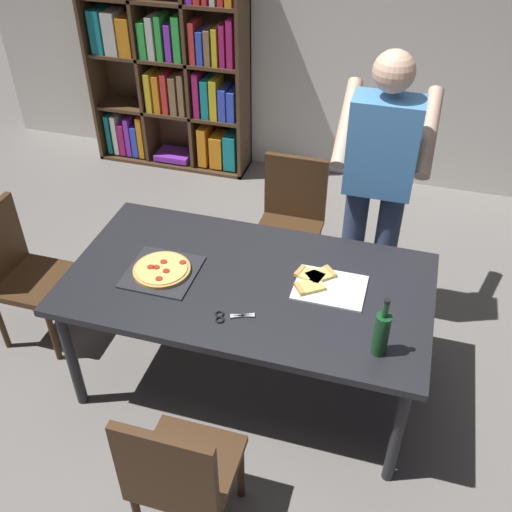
{
  "coord_description": "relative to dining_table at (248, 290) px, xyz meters",
  "views": [
    {
      "loc": [
        0.69,
        -2.24,
        2.73
      ],
      "look_at": [
        0.0,
        0.15,
        0.8
      ],
      "focal_mm": 41.57,
      "sensor_mm": 36.0,
      "label": 1
    }
  ],
  "objects": [
    {
      "name": "ground_plane",
      "position": [
        0.0,
        0.0,
        -0.69
      ],
      "size": [
        12.0,
        12.0,
        0.0
      ],
      "primitive_type": "plane",
      "color": "gray"
    },
    {
      "name": "back_wall",
      "position": [
        0.0,
        2.6,
        0.71
      ],
      "size": [
        6.4,
        0.1,
        2.8
      ],
      "primitive_type": "cube",
      "color": "silver",
      "rests_on": "ground_plane"
    },
    {
      "name": "dining_table",
      "position": [
        0.0,
        0.0,
        0.0
      ],
      "size": [
        1.89,
        1.02,
        0.75
      ],
      "color": "#232328",
      "rests_on": "ground_plane"
    },
    {
      "name": "chair_near_camera",
      "position": [
        -0.0,
        -0.99,
        -0.17
      ],
      "size": [
        0.42,
        0.42,
        0.9
      ],
      "color": "#472D19",
      "rests_on": "ground_plane"
    },
    {
      "name": "chair_far_side",
      "position": [
        0.0,
        0.99,
        -0.17
      ],
      "size": [
        0.42,
        0.42,
        0.9
      ],
      "color": "#472D19",
      "rests_on": "ground_plane"
    },
    {
      "name": "chair_left_end",
      "position": [
        -1.43,
        0.0,
        -0.17
      ],
      "size": [
        0.42,
        0.42,
        0.9
      ],
      "color": "#472D19",
      "rests_on": "ground_plane"
    },
    {
      "name": "bookshelf",
      "position": [
        -1.41,
        2.37,
        0.26
      ],
      "size": [
        1.4,
        0.35,
        1.95
      ],
      "color": "#513823",
      "rests_on": "ground_plane"
    },
    {
      "name": "person_serving_pizza",
      "position": [
        0.55,
        0.77,
        0.31
      ],
      "size": [
        0.55,
        0.54,
        1.75
      ],
      "color": "#38476B",
      "rests_on": "ground_plane"
    },
    {
      "name": "pepperoni_pizza_on_tray",
      "position": [
        -0.45,
        -0.06,
        0.08
      ],
      "size": [
        0.36,
        0.36,
        0.04
      ],
      "color": "#2D2D33",
      "rests_on": "dining_table"
    },
    {
      "name": "pizza_slices_on_towel",
      "position": [
        0.38,
        0.07,
        0.08
      ],
      "size": [
        0.38,
        0.29,
        0.03
      ],
      "color": "white",
      "rests_on": "dining_table"
    },
    {
      "name": "wine_bottle",
      "position": [
        0.71,
        -0.31,
        0.18
      ],
      "size": [
        0.07,
        0.07,
        0.32
      ],
      "color": "#194723",
      "rests_on": "dining_table"
    },
    {
      "name": "kitchen_scissors",
      "position": [
        -0.01,
        -0.29,
        0.07
      ],
      "size": [
        0.2,
        0.12,
        0.01
      ],
      "color": "silver",
      "rests_on": "dining_table"
    }
  ]
}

